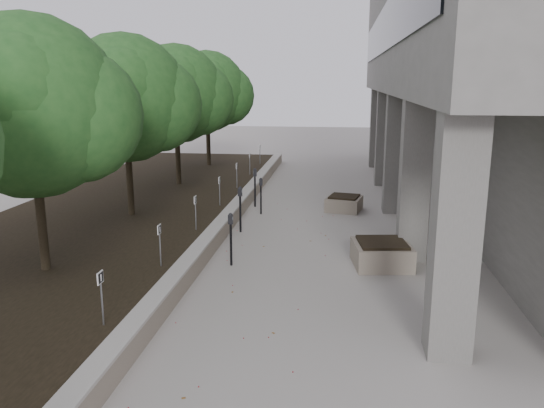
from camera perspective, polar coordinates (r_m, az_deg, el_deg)
The scene contains 21 objects.
ground at distance 8.91m, azimuth -3.99°, elevation -17.11°, with size 90.00×90.00×0.00m, color #9A958E.
retaining_wall at distance 17.41m, azimuth -4.18°, elevation -1.05°, with size 0.39×26.00×0.50m, color gray, non-canonical shape.
planting_bed at distance 18.49m, azimuth -15.41°, elevation -0.81°, with size 7.00×26.00×0.40m, color black.
crabapple_tree_2 at distance 12.39m, azimuth -23.79°, elevation 5.67°, with size 4.60×4.00×5.44m, color #1F4E1D, non-canonical shape.
crabapple_tree_3 at distance 16.86m, azimuth -15.09°, elevation 7.98°, with size 4.60×4.00×5.44m, color #1F4E1D, non-canonical shape.
crabapple_tree_4 at distance 21.56m, azimuth -10.05°, elevation 9.22°, with size 4.60×4.00×5.44m, color #1F4E1D, non-canonical shape.
crabapple_tree_5 at distance 26.37m, azimuth -6.82°, elevation 9.98°, with size 4.60×4.00×5.44m, color #1F4E1D, non-canonical shape.
parking_sign_2 at distance 9.64m, azimuth -17.50°, elevation -9.48°, with size 0.04×0.22×0.96m, color black, non-canonical shape.
parking_sign_3 at distance 12.26m, azimuth -11.71°, elevation -4.30°, with size 0.04×0.22×0.96m, color black, non-canonical shape.
parking_sign_4 at distance 15.02m, azimuth -8.05°, elevation -0.95°, with size 0.04×0.22×0.96m, color black, non-canonical shape.
parking_sign_5 at distance 17.86m, azimuth -5.55°, elevation 1.35°, with size 0.04×0.22×0.96m, color black, non-canonical shape.
parking_sign_6 at distance 20.74m, azimuth -3.73°, elevation 3.01°, with size 0.04×0.22×0.96m, color black, non-canonical shape.
parking_sign_7 at distance 23.66m, azimuth -2.35°, elevation 4.27°, with size 0.04×0.22×0.96m, color black, non-canonical shape.
parking_sign_8 at distance 26.59m, azimuth -1.28°, elevation 5.24°, with size 0.04×0.22×0.96m, color black, non-canonical shape.
parking_meter_2 at distance 13.23m, azimuth -4.35°, elevation -3.73°, with size 0.13×0.09×1.33m, color black, non-canonical shape.
parking_meter_3 at distance 16.08m, azimuth -3.36°, elevation -0.58°, with size 0.14×0.10×1.39m, color black, non-canonical shape.
parking_meter_4 at distance 18.25m, azimuth -1.18°, elevation 0.85°, with size 0.12×0.09×1.25m, color black, non-canonical shape.
parking_meter_5 at distance 19.31m, azimuth -1.80°, elevation 1.75°, with size 0.14×0.10×1.40m, color black, non-canonical shape.
planter_front at distance 13.54m, azimuth 11.48°, elevation -5.12°, with size 1.34×1.34×0.63m, color gray, non-canonical shape.
planter_back at distance 18.99m, azimuth 7.60°, elevation 0.10°, with size 1.14×1.14×0.53m, color gray, non-canonical shape.
berry_scatter at distance 13.42m, azimuth -0.26°, elevation -6.38°, with size 3.30×14.10×0.02m, color maroon, non-canonical shape.
Camera 1 is at (1.56, -7.55, 4.47)m, focal length 35.73 mm.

